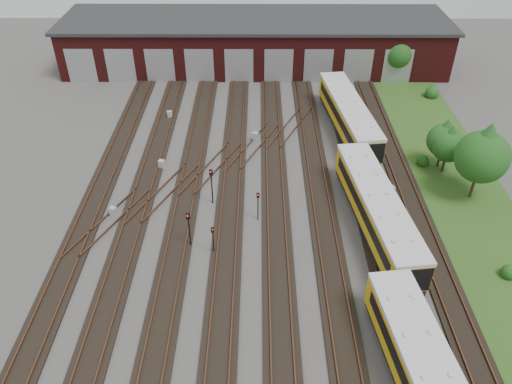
{
  "coord_description": "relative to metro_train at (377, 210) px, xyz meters",
  "views": [
    {
      "loc": [
        0.44,
        -25.99,
        27.14
      ],
      "look_at": [
        0.27,
        7.66,
        2.0
      ],
      "focal_mm": 35.0,
      "sensor_mm": 36.0,
      "label": 1
    }
  ],
  "objects": [
    {
      "name": "bush_1",
      "position": [
        6.55,
        9.67,
        -1.39
      ],
      "size": [
        1.2,
        1.2,
        1.2
      ],
      "primitive_type": "sphere",
      "color": "#1B4915",
      "rests_on": "ground"
    },
    {
      "name": "grass_verge",
      "position": [
        9.0,
        4.75,
        -1.96
      ],
      "size": [
        8.0,
        55.0,
        0.05
      ],
      "primitive_type": "cube",
      "color": "#2B501A",
      "rests_on": "ground"
    },
    {
      "name": "signal_mast_2",
      "position": [
        -13.55,
        3.46,
        0.28
      ],
      "size": [
        0.3,
        0.29,
        3.54
      ],
      "rotation": [
        0.0,
        0.0,
        -0.2
      ],
      "color": "black",
      "rests_on": "ground"
    },
    {
      "name": "tree_1",
      "position": [
        7.92,
        9.31,
        1.39
      ],
      "size": [
        3.17,
        3.17,
        5.25
      ],
      "color": "#372718",
      "rests_on": "ground"
    },
    {
      "name": "relay_cabinet_4",
      "position": [
        2.32,
        4.59,
        -1.49
      ],
      "size": [
        0.71,
        0.65,
        0.99
      ],
      "primitive_type": "cube",
      "rotation": [
        0.0,
        0.0,
        0.3
      ],
      "color": "#AEB0B3",
      "rests_on": "ground"
    },
    {
      "name": "ground",
      "position": [
        -10.0,
        -5.25,
        -1.99
      ],
      "size": [
        120.0,
        120.0,
        0.0
      ],
      "primitive_type": "plane",
      "color": "#4B4846",
      "rests_on": "ground"
    },
    {
      "name": "signal_mast_1",
      "position": [
        -12.99,
        -2.86,
        -0.32
      ],
      "size": [
        0.25,
        0.24,
        2.58
      ],
      "rotation": [
        0.0,
        0.0,
        0.36
      ],
      "color": "black",
      "rests_on": "ground"
    },
    {
      "name": "relay_cabinet_2",
      "position": [
        -18.87,
        8.86,
        -1.52
      ],
      "size": [
        0.66,
        0.6,
        0.93
      ],
      "primitive_type": "cube",
      "rotation": [
        0.0,
        0.0,
        -0.28
      ],
      "color": "#AEB0B3",
      "rests_on": "ground"
    },
    {
      "name": "tree_2",
      "position": [
        9.41,
        4.4,
        2.87
      ],
      "size": [
        4.56,
        4.56,
        7.55
      ],
      "color": "#372718",
      "rests_on": "ground"
    },
    {
      "name": "bush_0",
      "position": [
        8.97,
        -5.29,
        -1.4
      ],
      "size": [
        1.17,
        1.17,
        1.17
      ],
      "primitive_type": "sphere",
      "color": "#1B4915",
      "rests_on": "ground"
    },
    {
      "name": "bush_2",
      "position": [
        11.57,
        24.55,
        -1.15
      ],
      "size": [
        1.67,
        1.67,
        1.67
      ],
      "primitive_type": "sphere",
      "color": "#1B4915",
      "rests_on": "ground"
    },
    {
      "name": "track_network",
      "position": [
        -10.17,
        -4.66,
        -1.88
      ],
      "size": [
        30.4,
        70.0,
        0.33
      ],
      "color": "black",
      "rests_on": "ground"
    },
    {
      "name": "tree_3",
      "position": [
        8.14,
        8.46,
        1.22
      ],
      "size": [
        3.02,
        3.02,
        5.0
      ],
      "color": "#372718",
      "rests_on": "ground"
    },
    {
      "name": "relay_cabinet_3",
      "position": [
        -9.86,
        14.13,
        -1.5
      ],
      "size": [
        0.73,
        0.68,
        0.97
      ],
      "primitive_type": "cube",
      "rotation": [
        0.0,
        0.0,
        -0.42
      ],
      "color": "#AEB0B3",
      "rests_on": "ground"
    },
    {
      "name": "relay_cabinet_0",
      "position": [
        -21.86,
        1.63,
        -1.54
      ],
      "size": [
        0.66,
        0.6,
        0.9
      ],
      "primitive_type": "cube",
      "rotation": [
        0.0,
        0.0,
        -0.34
      ],
      "color": "#AEB0B3",
      "rests_on": "ground"
    },
    {
      "name": "relay_cabinet_1",
      "position": [
        -19.57,
        19.04,
        -1.54
      ],
      "size": [
        0.62,
        0.55,
        0.89
      ],
      "primitive_type": "cube",
      "rotation": [
        0.0,
        0.0,
        0.22
      ],
      "color": "#AEB0B3",
      "rests_on": "ground"
    },
    {
      "name": "tree_0",
      "position": [
        8.07,
        29.75,
        1.97
      ],
      "size": [
        3.71,
        3.71,
        6.15
      ],
      "color": "#372718",
      "rests_on": "ground"
    },
    {
      "name": "signal_mast_3",
      "position": [
        -9.56,
        1.19,
        -0.18
      ],
      "size": [
        0.25,
        0.24,
        2.8
      ],
      "rotation": [
        0.0,
        0.0,
        -0.14
      ],
      "color": "black",
      "rests_on": "ground"
    },
    {
      "name": "metro_train",
      "position": [
        0.0,
        0.0,
        0.0
      ],
      "size": [
        4.73,
        47.88,
        3.23
      ],
      "rotation": [
        0.0,
        0.0,
        0.12
      ],
      "color": "black",
      "rests_on": "ground"
    },
    {
      "name": "maintenance_shed",
      "position": [
        -10.01,
        34.72,
        1.22
      ],
      "size": [
        51.0,
        12.5,
        6.35
      ],
      "color": "#4C1313",
      "rests_on": "ground"
    },
    {
      "name": "signal_mast_0",
      "position": [
        -14.87,
        -2.13,
        0.18
      ],
      "size": [
        0.3,
        0.29,
        3.36
      ],
      "rotation": [
        0.0,
        0.0,
        -0.14
      ],
      "color": "black",
      "rests_on": "ground"
    }
  ]
}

